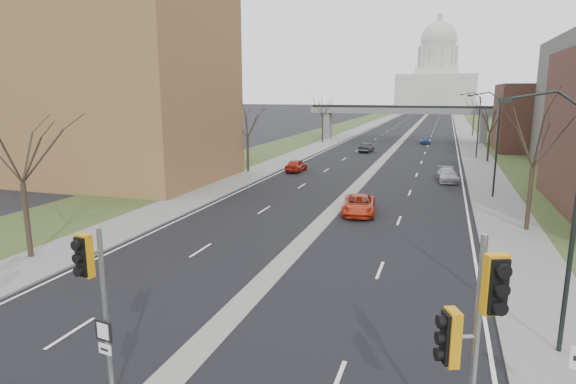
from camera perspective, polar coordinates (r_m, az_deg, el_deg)
The scene contains 26 objects.
road_surface at distance 161.42m, azimuth 15.49°, elevation 8.16°, with size 20.00×600.00×0.01m, color black.
median_strip at distance 161.42m, azimuth 15.49°, elevation 8.16°, with size 1.20×600.00×0.02m, color gray.
sidewalk_right at distance 161.29m, azimuth 19.78°, elevation 7.92°, with size 4.00×600.00×0.12m, color gray.
sidewalk_left at distance 162.43m, azimuth 11.22°, elevation 8.40°, with size 4.00×600.00×0.12m, color gray.
grass_verge_right at distance 161.57m, azimuth 21.93°, elevation 7.77°, with size 8.00×600.00×0.10m, color #293B1B.
grass_verge_left at distance 163.27m, azimuth 9.11°, elevation 8.48°, with size 8.00×600.00×0.10m, color #293B1B.
apartment_building at distance 53.11m, azimuth -21.92°, elevation 13.34°, with size 25.00×16.00×22.00m, color olive.
commercial_block_far at distance 82.34m, azimuth 28.35°, elevation 7.71°, with size 14.00×14.00×10.00m, color #513225.
pedestrian_bridge at distance 91.41m, azimuth 13.41°, elevation 8.94°, with size 34.00×3.00×6.45m.
capitol at distance 331.24m, azimuth 17.19°, elevation 12.87°, with size 48.00×42.00×55.75m.
streetlight_near at distance 17.41m, azimuth 29.03°, elevation 4.46°, with size 2.61×0.20×8.70m.
streetlight_mid at distance 43.17m, azimuth 22.72°, elevation 8.46°, with size 2.61×0.20×8.70m.
streetlight_far at distance 69.11m, azimuth 21.12°, elevation 9.45°, with size 2.61×0.20×8.70m.
tree_left_a at distance 28.16m, azimuth -29.43°, elevation 5.98°, with size 7.20×7.20×9.40m.
tree_left_b at distance 53.25m, azimuth -4.85°, elevation 8.97°, with size 6.75×6.75×8.81m.
tree_left_c at distance 85.56m, azimuth 4.16°, elevation 10.53°, with size 7.65×7.65×9.99m.
tree_right_a at distance 33.49m, azimuth 27.39°, elevation 6.85°, with size 7.20×7.20×9.40m.
tree_right_b at distance 66.28m, azimuth 22.92°, elevation 8.27°, with size 6.30×6.30×8.22m.
tree_right_c at distance 106.15m, azimuth 21.29°, elevation 9.99°, with size 7.65×7.65×9.99m.
signal_pole_median at distance 14.01m, azimuth -21.95°, elevation -10.52°, with size 0.61×0.86×5.17m.
signal_pole_right at distance 11.38m, azimuth 21.03°, elevation -14.73°, with size 1.33×0.96×5.78m.
car_left_near at distance 54.22m, azimuth 0.99°, elevation 3.19°, with size 1.67×4.15×1.41m, color #A11F12.
car_left_far at distance 73.04m, azimuth 9.30°, elevation 5.21°, with size 1.44×4.13×1.36m, color black.
car_right_near at distance 35.52m, azimuth 8.41°, elevation -1.50°, with size 2.27×4.92×1.37m, color red.
car_right_mid at distance 50.58m, azimuth 18.38°, elevation 1.93°, with size 1.85×4.56×1.32m, color #9E9FA5.
car_right_far at distance 87.51m, azimuth 15.94°, elevation 5.93°, with size 1.50×3.72×1.27m, color navy.
Camera 1 is at (7.68, -11.00, 8.69)m, focal length 30.00 mm.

